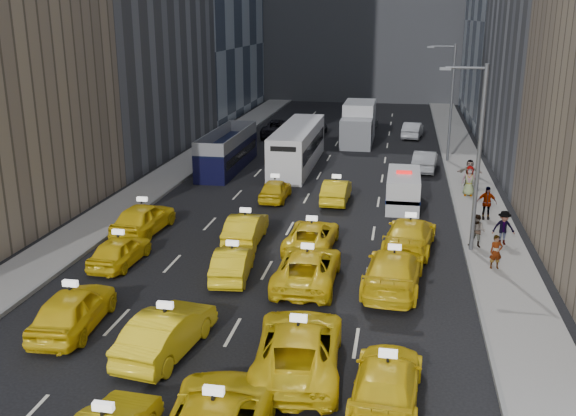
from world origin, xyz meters
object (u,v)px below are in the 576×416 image
(nypd_van, at_px, (403,190))
(double_decker, at_px, (227,151))
(box_truck, at_px, (358,124))
(city_bus, at_px, (298,147))
(pedestrian_0, at_px, (496,252))

(nypd_van, relative_size, double_decker, 0.53)
(nypd_van, distance_m, box_truck, 19.74)
(double_decker, bearing_deg, city_bus, 22.02)
(nypd_van, height_order, city_bus, city_bus)
(box_truck, height_order, pedestrian_0, box_truck)
(city_bus, distance_m, box_truck, 10.83)
(nypd_van, bearing_deg, city_bus, 137.03)
(nypd_van, relative_size, pedestrian_0, 3.34)
(box_truck, relative_size, pedestrian_0, 5.00)
(double_decker, bearing_deg, box_truck, 55.95)
(nypd_van, height_order, box_truck, box_truck)
(nypd_van, height_order, pedestrian_0, nypd_van)
(city_bus, height_order, pedestrian_0, city_bus)
(city_bus, xyz_separation_m, box_truck, (3.83, 10.13, 0.21))
(pedestrian_0, bearing_deg, nypd_van, 101.43)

